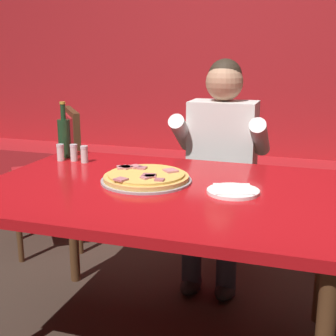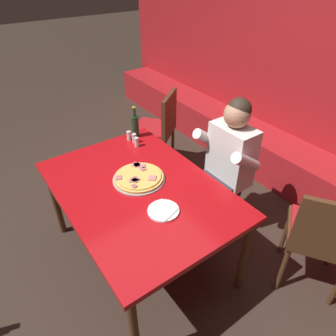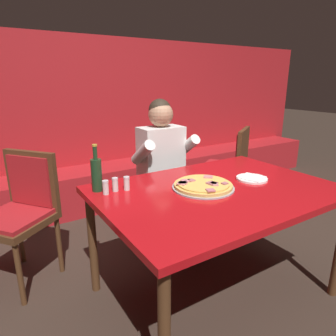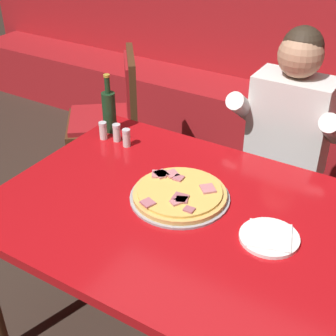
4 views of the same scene
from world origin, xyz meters
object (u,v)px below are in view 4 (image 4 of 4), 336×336
Objects in this scene: pizza at (180,194)px; beer_bottle at (109,110)px; diner_seated_blue_shirt at (282,147)px; dining_chair_near_left at (113,113)px; shaker_black_pepper at (103,131)px; main_dining_table at (189,226)px; plate_white_paper at (269,237)px; shaker_oregano at (127,139)px; shaker_parmesan at (117,133)px.

pizza is 0.66m from beer_bottle.
dining_chair_near_left is (-1.14, 0.12, -0.15)m from diner_seated_blue_shirt.
diner_seated_blue_shirt reaches higher than beer_bottle.
pizza is at bearing -22.51° from shaker_black_pepper.
pizza reaches higher than main_dining_table.
shaker_black_pepper is (0.02, -0.08, -0.07)m from beer_bottle.
diner_seated_blue_shirt is (0.17, 0.71, -0.08)m from pizza.
plate_white_paper is 2.44× the size of shaker_black_pepper.
shaker_oregano is (-0.42, 0.23, 0.02)m from pizza.
dining_chair_near_left reaches higher than plate_white_paper.
main_dining_table is 17.27× the size of shaker_black_pepper.
beer_bottle reaches higher than dining_chair_near_left.
main_dining_table is 5.09× the size of beer_bottle.
dining_chair_near_left reaches higher than main_dining_table.
main_dining_table is 1.58× the size of dining_chair_near_left.
diner_seated_blue_shirt is at bearing 82.89° from main_dining_table.
shaker_black_pepper is 0.07× the size of diner_seated_blue_shirt.
shaker_parmesan is (0.09, -0.07, -0.07)m from beer_bottle.
pizza is (-0.07, 0.06, 0.09)m from main_dining_table.
diner_seated_blue_shirt reaches higher than pizza.
shaker_black_pepper is at bearing -55.50° from dining_chair_near_left.
plate_white_paper is (0.31, 0.01, 0.08)m from main_dining_table.
dining_chair_near_left is (-0.48, 0.58, -0.25)m from shaker_parmesan.
shaker_parmesan is 0.07m from shaker_black_pepper.
dining_chair_near_left is at bearing 129.48° from shaker_parmesan.
shaker_parmesan is at bearing 13.95° from shaker_black_pepper.
beer_bottle is (-0.58, 0.31, 0.09)m from pizza.
diner_seated_blue_shirt is at bearing 35.23° from shaker_parmesan.
main_dining_table is 3.78× the size of pizza.
dining_chair_near_left is (-1.04, 0.89, -0.14)m from main_dining_table.
diner_seated_blue_shirt reaches higher than shaker_black_pepper.
diner_seated_blue_shirt is (0.10, 0.77, 0.01)m from main_dining_table.
dining_chair_near_left reaches higher than shaker_black_pepper.
plate_white_paper is 0.22× the size of dining_chair_near_left.
plate_white_paper is 1.04m from beer_bottle.
plate_white_paper is 2.44× the size of shaker_oregano.
beer_bottle is at bearing -52.94° from dining_chair_near_left.
diner_seated_blue_shirt reaches higher than shaker_oregano.
shaker_black_pepper is at bearing 163.60° from plate_white_paper.
dining_chair_near_left reaches higher than pizza.
diner_seated_blue_shirt is at bearing -5.94° from dining_chair_near_left.
shaker_parmesan is at bearing -36.35° from beer_bottle.
shaker_oregano is at bearing 149.95° from main_dining_table.
beer_bottle is 0.11m from shaker_black_pepper.
shaker_parmesan is 0.09× the size of dining_chair_near_left.
shaker_parmesan is 0.07× the size of diner_seated_blue_shirt.
diner_seated_blue_shirt reaches higher than main_dining_table.
plate_white_paper is at bearing -16.40° from shaker_black_pepper.
shaker_parmesan is (-0.56, 0.30, 0.11)m from main_dining_table.
main_dining_table is 0.32m from plate_white_paper.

